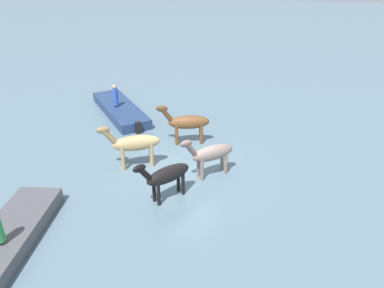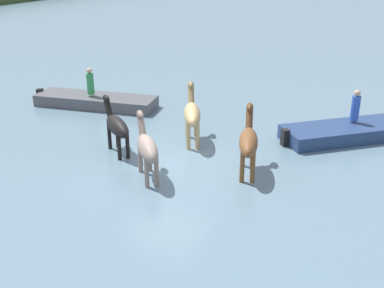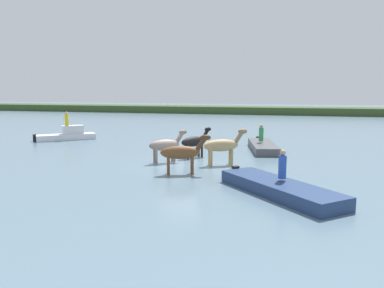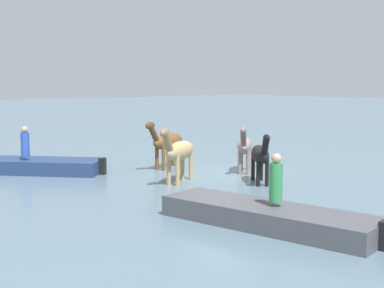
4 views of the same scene
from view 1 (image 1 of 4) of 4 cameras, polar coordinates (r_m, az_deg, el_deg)
The scene contains 8 objects.
ground_plane at distance 15.09m, azimuth -0.72°, elevation -4.21°, with size 174.47×174.47×0.00m, color slate.
horse_chestnut_trailing at distance 14.23m, azimuth 3.05°, elevation -1.54°, with size 2.02×1.89×1.87m.
horse_dun_straggler at distance 16.92m, azimuth -0.83°, elevation 3.51°, with size 2.51×1.25×1.98m.
horse_rear_stallion at distance 15.03m, azimuth -9.36°, elevation 0.10°, with size 2.45×1.62×2.01m.
horse_pinto_flank at distance 12.85m, azimuth -4.16°, elevation -5.05°, with size 1.70×2.10×1.83m.
boat_launch_far at distance 21.22m, azimuth -11.52°, elevation 5.30°, with size 5.28×5.52×0.78m.
boat_skiff_near at distance 12.44m, azimuth -28.30°, elevation -14.64°, with size 2.63×5.83×0.77m.
person_watcher_seated at distance 20.75m, azimuth -12.29°, elevation 7.64°, with size 0.32×0.32×1.19m.
Camera 1 is at (-3.52, 12.45, 7.76)m, focal length 33.03 mm.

